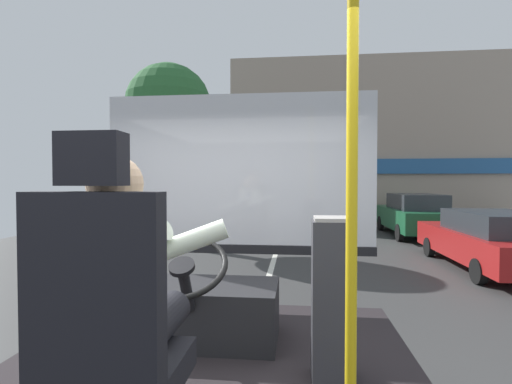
% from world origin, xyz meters
% --- Properties ---
extents(ground, '(18.00, 44.00, 0.06)m').
position_xyz_m(ground, '(0.00, 8.80, -0.02)').
color(ground, '#363636').
extents(driver_seat, '(0.48, 0.48, 1.30)m').
position_xyz_m(driver_seat, '(-0.15, -0.56, 1.26)').
color(driver_seat, black).
rests_on(driver_seat, bus_floor).
extents(bus_driver, '(0.78, 0.59, 0.79)m').
position_xyz_m(bus_driver, '(-0.15, -0.44, 1.45)').
color(bus_driver, black).
rests_on(bus_driver, driver_seat).
extents(steering_console, '(1.10, 0.98, 0.78)m').
position_xyz_m(steering_console, '(-0.15, 0.76, 0.94)').
color(steering_console, black).
rests_on(steering_console, bus_floor).
extents(handrail_pole, '(0.04, 0.04, 2.19)m').
position_xyz_m(handrail_pole, '(0.75, -0.40, 1.81)').
color(handrail_pole, gold).
rests_on(handrail_pole, bus_floor).
extents(fare_box, '(0.22, 0.24, 0.94)m').
position_xyz_m(fare_box, '(0.74, 0.31, 1.18)').
color(fare_box, '#333338').
rests_on(fare_box, bus_floor).
extents(windshield_panel, '(2.50, 0.08, 1.48)m').
position_xyz_m(windshield_panel, '(0.00, 1.62, 1.76)').
color(windshield_panel, silver).
extents(street_tree, '(2.42, 2.42, 5.20)m').
position_xyz_m(street_tree, '(-3.10, 8.68, 3.93)').
color(street_tree, '#4C3828').
rests_on(street_tree, ground).
extents(shop_building, '(12.94, 5.07, 7.03)m').
position_xyz_m(shop_building, '(4.20, 16.49, 3.51)').
color(shop_building, gray).
rests_on(shop_building, ground).
extents(parked_car_red, '(1.81, 4.15, 1.23)m').
position_xyz_m(parked_car_red, '(4.64, 6.55, 0.63)').
color(parked_car_red, maroon).
rests_on(parked_car_red, ground).
extents(parked_car_green, '(1.76, 4.26, 1.44)m').
position_xyz_m(parked_car_green, '(4.51, 11.52, 0.74)').
color(parked_car_green, '#195633').
rests_on(parked_car_green, ground).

